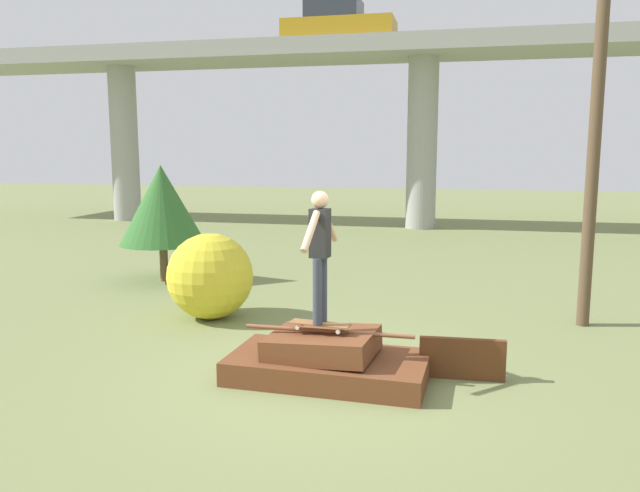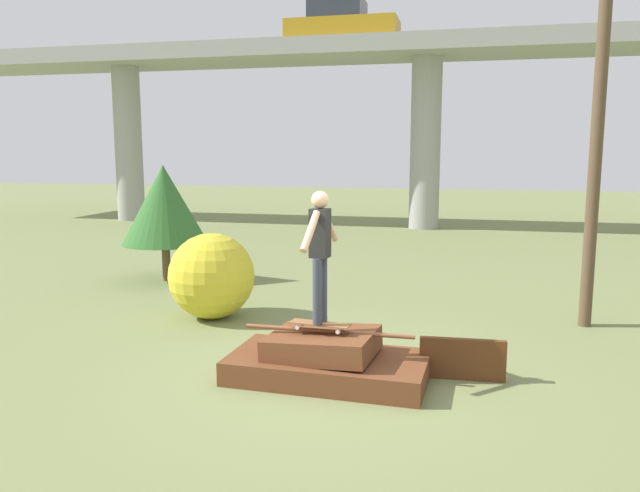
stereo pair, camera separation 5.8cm
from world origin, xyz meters
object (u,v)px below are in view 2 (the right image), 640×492
(skater, at_px, (320,248))
(car_on_overpass_left, at_px, (341,24))
(skateboard, at_px, (320,324))
(bush_yellow_flowering, at_px, (212,276))
(utility_pole, at_px, (602,67))
(tree_behind_left, at_px, (164,205))

(skater, xyz_separation_m, car_on_overpass_left, (-3.01, 15.69, 5.70))
(skater, bearing_deg, car_on_overpass_left, 100.86)
(skateboard, height_order, car_on_overpass_left, car_on_overpass_left)
(skateboard, relative_size, bush_yellow_flowering, 0.54)
(utility_pole, bearing_deg, skateboard, -137.26)
(skater, bearing_deg, skateboard, 90.00)
(skater, relative_size, bush_yellow_flowering, 1.12)
(skateboard, height_order, tree_behind_left, tree_behind_left)
(skater, relative_size, utility_pole, 0.20)
(skater, height_order, tree_behind_left, tree_behind_left)
(skateboard, xyz_separation_m, tree_behind_left, (-4.76, 5.09, 0.97))
(skater, relative_size, tree_behind_left, 0.64)
(skater, xyz_separation_m, utility_pole, (3.69, 3.41, 2.47))
(utility_pole, relative_size, tree_behind_left, 3.15)
(car_on_overpass_left, distance_m, bush_yellow_flowering, 14.87)
(car_on_overpass_left, bearing_deg, skateboard, -79.14)
(car_on_overpass_left, bearing_deg, skater, -79.14)
(tree_behind_left, height_order, bush_yellow_flowering, tree_behind_left)
(car_on_overpass_left, bearing_deg, utility_pole, -61.36)
(bush_yellow_flowering, bearing_deg, car_on_overpass_left, 92.19)
(skateboard, xyz_separation_m, bush_yellow_flowering, (-2.50, 2.41, 0.02))
(skater, distance_m, tree_behind_left, 6.97)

